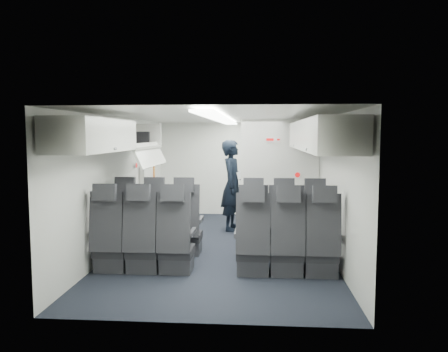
# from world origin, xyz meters

# --- Properties ---
(cabin_shell) EXTENTS (3.41, 6.01, 2.16)m
(cabin_shell) POSITION_xyz_m (0.00, 0.00, 1.12)
(cabin_shell) COLOR black
(cabin_shell) RESTS_ON ground
(seat_row_front) EXTENTS (3.33, 0.56, 1.24)m
(seat_row_front) POSITION_xyz_m (-0.00, -0.53, 0.40)
(seat_row_front) COLOR #242427
(seat_row_front) RESTS_ON cabin_shell
(seat_row_mid) EXTENTS (3.33, 0.56, 1.24)m
(seat_row_mid) POSITION_xyz_m (-0.00, -1.43, 0.40)
(seat_row_mid) COLOR #242427
(seat_row_mid) RESTS_ON cabin_shell
(overhead_bin_left_rear) EXTENTS (0.53, 1.80, 0.40)m
(overhead_bin_left_rear) POSITION_xyz_m (-1.40, -2.00, 1.86)
(overhead_bin_left_rear) COLOR white
(overhead_bin_left_rear) RESTS_ON cabin_shell
(overhead_bin_left_front_open) EXTENTS (0.64, 1.70, 0.72)m
(overhead_bin_left_front_open) POSITION_xyz_m (-1.44, -0.25, 1.74)
(overhead_bin_left_front_open) COLOR #9E9E93
(overhead_bin_left_front_open) RESTS_ON cabin_shell
(overhead_bin_right_rear) EXTENTS (0.53, 1.80, 0.40)m
(overhead_bin_right_rear) POSITION_xyz_m (1.40, -2.00, 1.86)
(overhead_bin_right_rear) COLOR white
(overhead_bin_right_rear) RESTS_ON cabin_shell
(overhead_bin_right_front) EXTENTS (0.53, 1.70, 0.40)m
(overhead_bin_right_front) POSITION_xyz_m (1.40, -0.25, 1.86)
(overhead_bin_right_front) COLOR white
(overhead_bin_right_front) RESTS_ON cabin_shell
(bulkhead_partition) EXTENTS (1.40, 0.15, 2.13)m
(bulkhead_partition) POSITION_xyz_m (0.98, 0.80, 1.08)
(bulkhead_partition) COLOR silver
(bulkhead_partition) RESTS_ON cabin_shell
(galley_unit) EXTENTS (0.85, 0.52, 1.90)m
(galley_unit) POSITION_xyz_m (0.95, 2.72, 0.95)
(galley_unit) COLOR #939399
(galley_unit) RESTS_ON cabin_shell
(boarding_door) EXTENTS (0.12, 1.27, 1.86)m
(boarding_door) POSITION_xyz_m (-1.64, 1.55, 0.95)
(boarding_door) COLOR silver
(boarding_door) RESTS_ON cabin_shell
(flight_attendant) EXTENTS (0.52, 0.70, 1.77)m
(flight_attendant) POSITION_xyz_m (0.10, 1.31, 0.88)
(flight_attendant) COLOR black
(flight_attendant) RESTS_ON ground
(carry_on_bag) EXTENTS (0.42, 0.33, 0.23)m
(carry_on_bag) POSITION_xyz_m (-1.42, 0.07, 1.81)
(carry_on_bag) COLOR black
(carry_on_bag) RESTS_ON overhead_bin_left_front_open
(papers) EXTENTS (0.19, 0.11, 0.15)m
(papers) POSITION_xyz_m (0.29, 1.26, 1.10)
(papers) COLOR white
(papers) RESTS_ON flight_attendant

